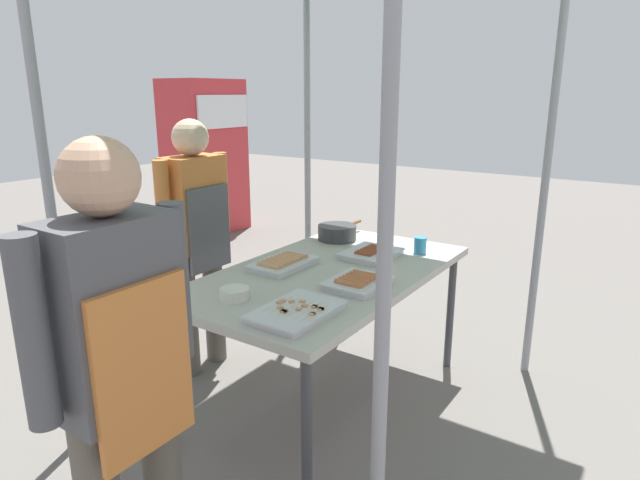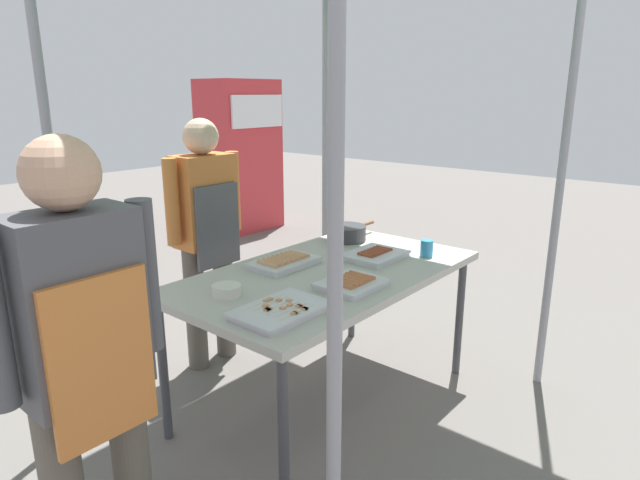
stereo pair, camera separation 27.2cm
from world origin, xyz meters
name	(u,v)px [view 2 (the right image)]	position (x,y,z in m)	size (l,w,h in m)	color
ground_plane	(327,401)	(0.00, 0.00, 0.00)	(18.00, 18.00, 0.00)	#66605B
stall_table	(328,280)	(0.00, 0.00, 0.70)	(1.60, 0.90, 0.75)	#B7B2A8
tray_grilled_sausages	(375,255)	(0.32, -0.07, 0.77)	(0.33, 0.26, 0.05)	silver
tray_meat_skewers	(281,310)	(-0.56, -0.21, 0.77)	(0.38, 0.26, 0.04)	silver
tray_pork_links	(284,262)	(-0.09, 0.22, 0.77)	(0.35, 0.23, 0.05)	silver
tray_spring_rolls	(352,283)	(-0.13, -0.25, 0.77)	(0.29, 0.24, 0.05)	silver
cooking_wok	(347,232)	(0.52, 0.28, 0.80)	(0.39, 0.23, 0.09)	#38383A
condiment_bowl	(226,290)	(-0.56, 0.12, 0.77)	(0.13, 0.13, 0.05)	silver
drink_cup_near_edge	(427,248)	(0.54, -0.26, 0.80)	(0.07, 0.07, 0.09)	#338CBF
vendor_woman	(206,225)	(-0.09, 0.84, 0.87)	(0.52, 0.22, 1.48)	#595147
customer_nearby	(84,353)	(-1.36, -0.20, 0.89)	(0.52, 0.22, 1.52)	#595147
neighbor_stall_right	(240,156)	(2.33, 3.26, 0.89)	(0.85, 0.65, 1.77)	#C63338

